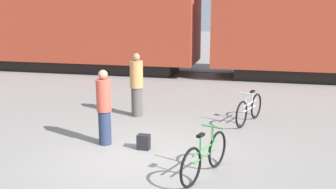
% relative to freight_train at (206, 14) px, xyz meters
% --- Properties ---
extents(ground_plane, '(80.00, 80.00, 0.00)m').
position_rel_freight_train_xyz_m(ground_plane, '(0.00, -10.23, -2.77)').
color(ground_plane, gray).
extents(freight_train, '(25.80, 2.93, 5.28)m').
position_rel_freight_train_xyz_m(freight_train, '(0.00, 0.00, 0.00)').
color(freight_train, black).
rests_on(freight_train, ground_plane).
extents(rail_near, '(37.80, 0.07, 0.01)m').
position_rel_freight_train_xyz_m(rail_near, '(0.00, -0.72, -2.77)').
color(rail_near, '#4C4238').
rests_on(rail_near, ground_plane).
extents(rail_far, '(37.80, 0.07, 0.01)m').
position_rel_freight_train_xyz_m(rail_far, '(0.00, 0.72, -2.77)').
color(rail_far, '#4C4238').
rests_on(rail_far, ground_plane).
extents(bicycle_silver, '(0.66, 1.69, 0.90)m').
position_rel_freight_train_xyz_m(bicycle_silver, '(2.22, -7.16, -2.39)').
color(bicycle_silver, black).
rests_on(bicycle_silver, ground_plane).
extents(bicycle_green, '(0.66, 1.72, 0.92)m').
position_rel_freight_train_xyz_m(bicycle_green, '(1.50, -10.88, -2.38)').
color(bicycle_green, black).
rests_on(bicycle_green, ground_plane).
extents(person_in_tan, '(0.38, 0.38, 1.85)m').
position_rel_freight_train_xyz_m(person_in_tan, '(-1.00, -7.19, -1.85)').
color(person_in_tan, '#514C47').
rests_on(person_in_tan, ground_plane).
extents(person_in_red, '(0.34, 0.34, 1.76)m').
position_rel_freight_train_xyz_m(person_in_red, '(-1.00, -9.65, -1.89)').
color(person_in_red, '#283351').
rests_on(person_in_red, ground_plane).
extents(backpack, '(0.28, 0.20, 0.34)m').
position_rel_freight_train_xyz_m(backpack, '(-0.03, -9.76, -2.60)').
color(backpack, black).
rests_on(backpack, ground_plane).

